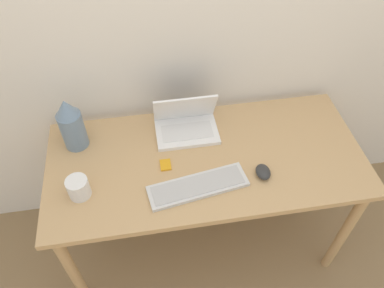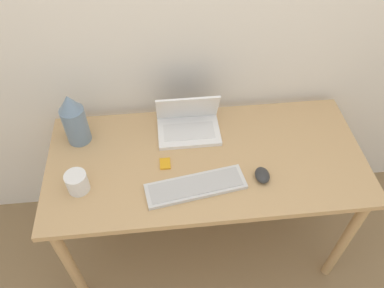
{
  "view_description": "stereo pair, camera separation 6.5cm",
  "coord_description": "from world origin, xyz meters",
  "px_view_note": "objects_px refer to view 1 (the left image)",
  "views": [
    {
      "loc": [
        -0.25,
        -0.75,
        2.1
      ],
      "look_at": [
        -0.07,
        0.34,
        0.87
      ],
      "focal_mm": 35.0,
      "sensor_mm": 36.0,
      "label": 1
    },
    {
      "loc": [
        -0.18,
        -0.76,
        2.1
      ],
      "look_at": [
        -0.07,
        0.34,
        0.87
      ],
      "focal_mm": 35.0,
      "sensor_mm": 36.0,
      "label": 2
    }
  ],
  "objects_px": {
    "keyboard": "(198,186)",
    "mug": "(78,188)",
    "vase": "(71,124)",
    "laptop": "(186,123)",
    "mp3_player": "(166,165)",
    "mouse": "(263,172)"
  },
  "relations": [
    {
      "from": "keyboard",
      "to": "mug",
      "type": "xyz_separation_m",
      "value": [
        -0.5,
        0.05,
        0.04
      ]
    },
    {
      "from": "vase",
      "to": "mug",
      "type": "height_order",
      "value": "vase"
    },
    {
      "from": "keyboard",
      "to": "laptop",
      "type": "bearing_deg",
      "value": 89.63
    },
    {
      "from": "laptop",
      "to": "mp3_player",
      "type": "distance_m",
      "value": 0.25
    },
    {
      "from": "keyboard",
      "to": "vase",
      "type": "relative_size",
      "value": 1.65
    },
    {
      "from": "laptop",
      "to": "mp3_player",
      "type": "bearing_deg",
      "value": -121.46
    },
    {
      "from": "mp3_player",
      "to": "mug",
      "type": "height_order",
      "value": "mug"
    },
    {
      "from": "keyboard",
      "to": "mouse",
      "type": "xyz_separation_m",
      "value": [
        0.3,
        0.02,
        0.01
      ]
    },
    {
      "from": "mug",
      "to": "mouse",
      "type": "bearing_deg",
      "value": -1.73
    },
    {
      "from": "mouse",
      "to": "vase",
      "type": "xyz_separation_m",
      "value": [
        -0.82,
        0.32,
        0.11
      ]
    },
    {
      "from": "mouse",
      "to": "vase",
      "type": "distance_m",
      "value": 0.89
    },
    {
      "from": "mug",
      "to": "keyboard",
      "type": "bearing_deg",
      "value": -5.33
    },
    {
      "from": "keyboard",
      "to": "vase",
      "type": "distance_m",
      "value": 0.64
    },
    {
      "from": "keyboard",
      "to": "mug",
      "type": "bearing_deg",
      "value": 174.67
    },
    {
      "from": "laptop",
      "to": "mouse",
      "type": "relative_size",
      "value": 3.42
    },
    {
      "from": "laptop",
      "to": "keyboard",
      "type": "height_order",
      "value": "laptop"
    },
    {
      "from": "laptop",
      "to": "vase",
      "type": "xyz_separation_m",
      "value": [
        -0.53,
        -0.01,
        0.09
      ]
    },
    {
      "from": "keyboard",
      "to": "mouse",
      "type": "bearing_deg",
      "value": 4.36
    },
    {
      "from": "laptop",
      "to": "mouse",
      "type": "distance_m",
      "value": 0.44
    },
    {
      "from": "vase",
      "to": "laptop",
      "type": "bearing_deg",
      "value": 0.74
    },
    {
      "from": "mouse",
      "to": "mp3_player",
      "type": "distance_m",
      "value": 0.44
    },
    {
      "from": "laptop",
      "to": "mouse",
      "type": "xyz_separation_m",
      "value": [
        0.29,
        -0.33,
        -0.03
      ]
    }
  ]
}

